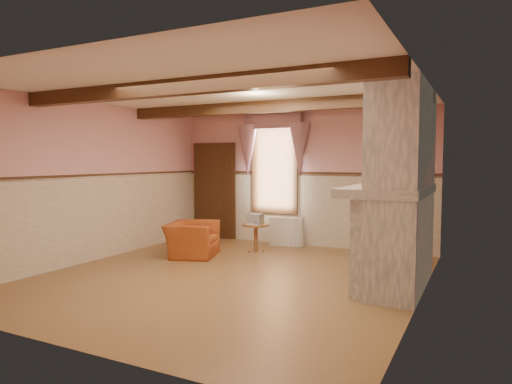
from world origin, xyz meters
The scene contains 26 objects.
floor centered at (0.00, 0.00, 0.00)m, with size 5.50×6.00×0.01m, color brown.
ceiling centered at (0.00, 0.00, 2.80)m, with size 5.50×6.00×0.01m, color silver.
wall_back centered at (0.00, 3.00, 1.40)m, with size 5.50×0.02×2.80m, color #D7949A.
wall_front centered at (0.00, -3.00, 1.40)m, with size 5.50×0.02×2.80m, color #D7949A.
wall_left centered at (-2.75, 0.00, 1.40)m, with size 0.02×6.00×2.80m, color #D7949A.
wall_right centered at (2.75, 0.00, 1.40)m, with size 0.02×6.00×2.80m, color #D7949A.
wainscot centered at (0.00, 0.00, 0.75)m, with size 5.50×6.00×1.50m, color beige, non-canonical shape.
chair_rail centered at (0.00, 0.00, 1.50)m, with size 5.50×6.00×0.08m, color black, non-canonical shape.
firebox centered at (2.00, 0.60, 0.45)m, with size 0.20×0.95×0.90m, color black.
armchair centered at (-1.38, 0.99, 0.31)m, with size 0.97×0.85×0.63m, color #994219.
side_table centered at (-0.50, 1.88, 0.28)m, with size 0.53×0.53×0.55m, color brown.
book_stack centered at (-0.50, 1.86, 0.65)m, with size 0.26×0.32×0.20m, color #B7AD8C.
radiator centered at (-0.20, 2.70, 0.30)m, with size 0.70×0.18×0.60m, color silver.
bowl centered at (2.24, 0.58, 1.46)m, with size 0.33×0.33×0.08m, color brown.
mantel_clock centered at (2.24, 1.31, 1.52)m, with size 0.14×0.24×0.20m, color black.
oil_lamp centered at (2.24, 1.06, 1.56)m, with size 0.11×0.11×0.28m, color gold.
candle_red centered at (2.24, 0.19, 1.50)m, with size 0.06×0.06×0.16m, color #B52816.
jar_yellow centered at (2.24, 0.00, 1.48)m, with size 0.06×0.06×0.12m, color gold.
fireplace centered at (2.42, 0.60, 1.40)m, with size 0.85×2.00×2.80m, color gray.
mantel centered at (2.24, 0.60, 1.36)m, with size 1.05×2.05×0.12m, color gray.
overmantel_mirror centered at (2.06, 0.60, 1.97)m, with size 0.06×1.44×1.04m, color silver.
door centered at (-2.10, 2.94, 1.05)m, with size 1.10×0.10×2.10m, color black.
window centered at (-0.60, 2.97, 1.65)m, with size 1.06×0.08×2.02m, color white.
window_drapes centered at (-0.60, 2.88, 2.25)m, with size 1.30×0.14×1.40m, color gray.
ceiling_beam_front centered at (0.00, -1.20, 2.70)m, with size 5.50×0.18×0.20m, color black.
ceiling_beam_back centered at (0.00, 1.20, 2.70)m, with size 5.50×0.18×0.20m, color black.
Camera 1 is at (3.45, -5.96, 1.78)m, focal length 32.00 mm.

